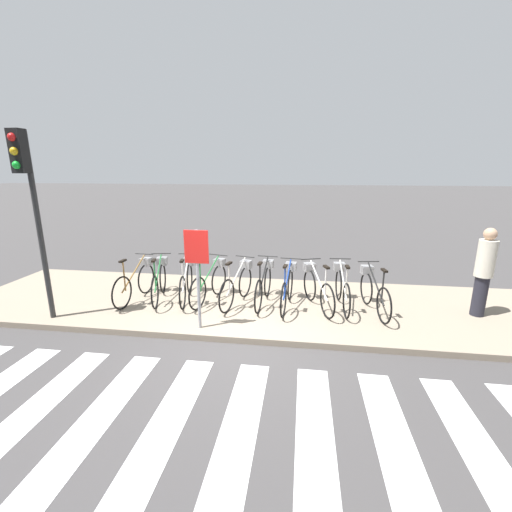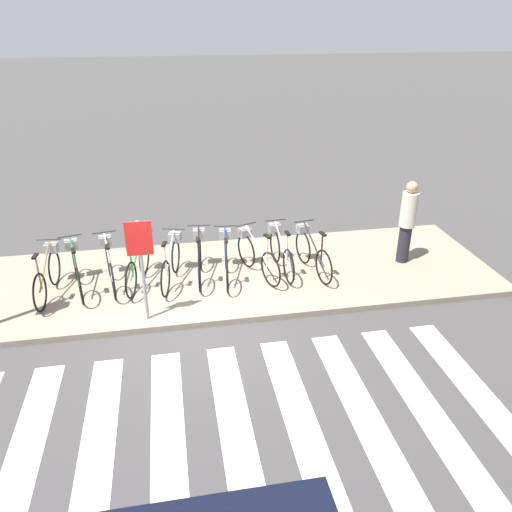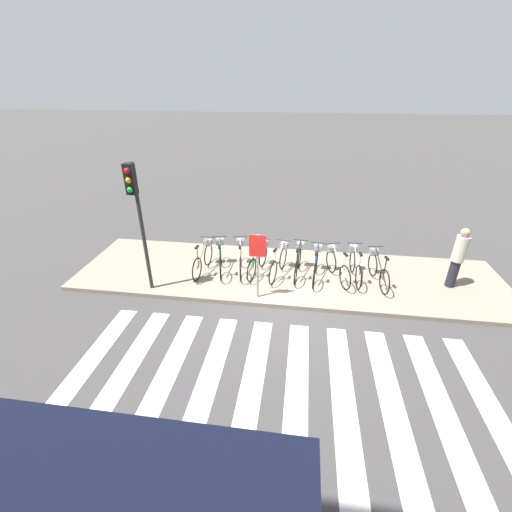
{
  "view_description": "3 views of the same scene",
  "coord_description": "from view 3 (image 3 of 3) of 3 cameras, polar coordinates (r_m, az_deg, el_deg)",
  "views": [
    {
      "loc": [
        1.13,
        -5.42,
        3.04
      ],
      "look_at": [
        0.2,
        1.26,
        1.3
      ],
      "focal_mm": 24.0,
      "sensor_mm": 36.0,
      "label": 1
    },
    {
      "loc": [
        -0.17,
        -7.42,
        5.06
      ],
      "look_at": [
        1.36,
        1.02,
        0.83
      ],
      "focal_mm": 35.0,
      "sensor_mm": 36.0,
      "label": 2
    },
    {
      "loc": [
        0.31,
        -7.5,
        5.48
      ],
      "look_at": [
        -0.82,
        0.61,
        1.22
      ],
      "focal_mm": 24.0,
      "sensor_mm": 36.0,
      "label": 3
    }
  ],
  "objects": [
    {
      "name": "sidewalk",
      "position": [
        10.69,
        5.18,
        -3.14
      ],
      "size": [
        12.91,
        3.41,
        0.12
      ],
      "color": "gray",
      "rests_on": "ground_plane"
    },
    {
      "name": "ground_plane",
      "position": [
        9.29,
        4.55,
        -8.77
      ],
      "size": [
        120.0,
        120.0,
        0.0
      ],
      "primitive_type": "plane",
      "color": "#423F3F"
    },
    {
      "name": "parked_bicycle_4",
      "position": [
        10.38,
        3.9,
        -0.82
      ],
      "size": [
        0.55,
        1.67,
        1.05
      ],
      "color": "black",
      "rests_on": "sidewalk"
    },
    {
      "name": "parked_bicycle_1",
      "position": [
        10.64,
        -5.97,
        -0.15
      ],
      "size": [
        0.55,
        1.67,
        1.05
      ],
      "color": "black",
      "rests_on": "sidewalk"
    },
    {
      "name": "parked_bicycle_0",
      "position": [
        10.67,
        -8.71,
        -0.25
      ],
      "size": [
        0.46,
        1.7,
        1.05
      ],
      "color": "black",
      "rests_on": "sidewalk"
    },
    {
      "name": "parked_bicycle_3",
      "position": [
        10.49,
        0.43,
        -0.42
      ],
      "size": [
        0.55,
        1.67,
        1.05
      ],
      "color": "black",
      "rests_on": "sidewalk"
    },
    {
      "name": "traffic_light",
      "position": [
        9.21,
        -19.38,
        8.29
      ],
      "size": [
        0.24,
        0.4,
        3.58
      ],
      "color": "#2D2D2D",
      "rests_on": "sidewalk"
    },
    {
      "name": "parked_bicycle_8",
      "position": [
        10.57,
        16.19,
        -1.37
      ],
      "size": [
        0.46,
        1.7,
        1.05
      ],
      "color": "black",
      "rests_on": "sidewalk"
    },
    {
      "name": "parked_bicycle_9",
      "position": [
        10.56,
        19.63,
        -1.96
      ],
      "size": [
        0.47,
        1.69,
        1.05
      ],
      "color": "black",
      "rests_on": "sidewalk"
    },
    {
      "name": "parked_bicycle_5",
      "position": [
        10.44,
        7.05,
        -0.79
      ],
      "size": [
        0.46,
        1.7,
        1.05
      ],
      "color": "black",
      "rests_on": "sidewalk"
    },
    {
      "name": "parked_bicycle_2",
      "position": [
        10.58,
        -2.6,
        -0.2
      ],
      "size": [
        0.48,
        1.69,
        1.05
      ],
      "color": "black",
      "rests_on": "sidewalk"
    },
    {
      "name": "parked_bicycle_6",
      "position": [
        10.34,
        9.95,
        -1.31
      ],
      "size": [
        0.46,
        1.7,
        1.05
      ],
      "color": "black",
      "rests_on": "sidewalk"
    },
    {
      "name": "sign_post",
      "position": [
        8.85,
        0.27,
        0.02
      ],
      "size": [
        0.44,
        0.07,
        1.87
      ],
      "color": "#99999E",
      "rests_on": "sidewalk"
    },
    {
      "name": "road_crosswalk",
      "position": [
        6.18,
        0.98,
        -34.9
      ],
      "size": [
        8.55,
        8.0,
        0.01
      ],
      "color": "silver",
      "rests_on": "ground_plane"
    },
    {
      "name": "parked_bicycle_7",
      "position": [
        10.42,
        13.32,
        -1.43
      ],
      "size": [
        0.7,
        1.61,
        1.05
      ],
      "color": "black",
      "rests_on": "sidewalk"
    },
    {
      "name": "pedestrian",
      "position": [
        11.05,
        30.62,
        -0.07
      ],
      "size": [
        0.34,
        0.34,
        1.81
      ],
      "color": "#23232D",
      "rests_on": "sidewalk"
    }
  ]
}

